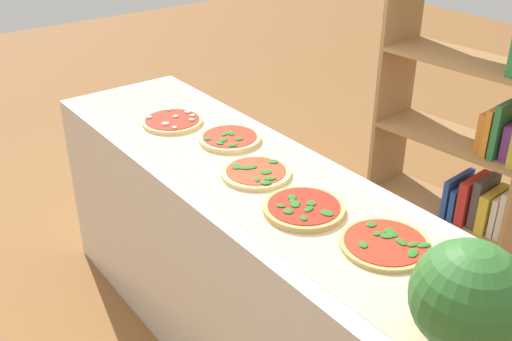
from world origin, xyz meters
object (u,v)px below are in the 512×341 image
at_px(pizza_mushroom_0, 172,121).
at_px(pizza_spinach_2, 257,172).
at_px(pizza_spinach_3, 304,208).
at_px(pizza_spinach_4, 385,244).
at_px(bookshelf, 473,158).
at_px(pizza_spinach_1, 230,139).
at_px(watermelon, 468,297).

xyz_separation_m(pizza_mushroom_0, pizza_spinach_2, (0.60, 0.01, -0.00)).
relative_size(pizza_mushroom_0, pizza_spinach_3, 0.96).
bearing_deg(pizza_spinach_4, pizza_spinach_3, -167.33).
height_order(pizza_spinach_2, bookshelf, bookshelf).
bearing_deg(pizza_spinach_4, bookshelf, 111.05).
xyz_separation_m(pizza_spinach_1, pizza_spinach_3, (0.60, -0.12, 0.00)).
relative_size(pizza_spinach_1, bookshelf, 0.17).
relative_size(pizza_spinach_1, watermelon, 0.92).
bearing_deg(pizza_spinach_3, pizza_spinach_1, 169.06).
height_order(pizza_spinach_1, pizza_spinach_3, same).
distance_m(pizza_spinach_1, pizza_spinach_4, 0.91).
xyz_separation_m(pizza_spinach_2, pizza_spinach_3, (0.30, -0.03, 0.00)).
xyz_separation_m(pizza_spinach_4, watermelon, (0.39, -0.16, 0.13)).
relative_size(watermelon, bookshelf, 0.18).
bearing_deg(pizza_spinach_4, pizza_spinach_2, -176.32).
bearing_deg(pizza_spinach_3, watermelon, -7.35).
xyz_separation_m(pizza_spinach_1, pizza_spinach_4, (0.91, -0.05, -0.00)).
height_order(pizza_mushroom_0, pizza_spinach_1, pizza_spinach_1).
distance_m(pizza_spinach_2, pizza_spinach_3, 0.30).
relative_size(pizza_spinach_2, pizza_spinach_3, 0.95).
distance_m(pizza_spinach_1, watermelon, 1.32).
xyz_separation_m(pizza_spinach_2, pizza_spinach_4, (0.60, 0.04, -0.00)).
bearing_deg(pizza_spinach_1, watermelon, -9.03).
relative_size(pizza_mushroom_0, pizza_spinach_4, 0.95).
bearing_deg(pizza_spinach_3, pizza_spinach_4, 12.67).
relative_size(pizza_mushroom_0, pizza_spinach_2, 1.01).
height_order(watermelon, bookshelf, bookshelf).
bearing_deg(pizza_mushroom_0, watermelon, -3.85).
height_order(pizza_mushroom_0, pizza_spinach_4, pizza_mushroom_0).
bearing_deg(pizza_spinach_4, pizza_spinach_1, 176.92).
distance_m(pizza_mushroom_0, bookshelf, 1.39).
height_order(pizza_mushroom_0, pizza_spinach_2, pizza_mushroom_0).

